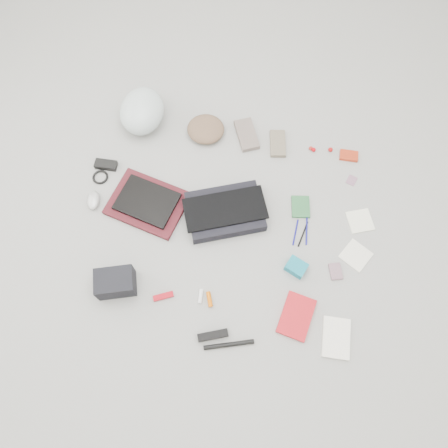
% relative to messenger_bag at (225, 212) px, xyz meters
% --- Properties ---
extents(ground_plane, '(4.00, 4.00, 0.00)m').
position_rel_messenger_bag_xyz_m(ground_plane, '(0.01, -0.08, -0.03)').
color(ground_plane, gray).
extents(messenger_bag, '(0.47, 0.40, 0.07)m').
position_rel_messenger_bag_xyz_m(messenger_bag, '(0.00, 0.00, 0.00)').
color(messenger_bag, black).
rests_on(messenger_bag, ground_plane).
extents(bag_flap, '(0.47, 0.34, 0.01)m').
position_rel_messenger_bag_xyz_m(bag_flap, '(0.00, 0.00, 0.04)').
color(bag_flap, black).
rests_on(bag_flap, messenger_bag).
extents(laptop_sleeve, '(0.46, 0.38, 0.03)m').
position_rel_messenger_bag_xyz_m(laptop_sleeve, '(-0.42, -0.01, -0.02)').
color(laptop_sleeve, '#50161D').
rests_on(laptop_sleeve, ground_plane).
extents(laptop, '(0.35, 0.29, 0.02)m').
position_rel_messenger_bag_xyz_m(laptop, '(-0.42, -0.01, 0.00)').
color(laptop, black).
rests_on(laptop, laptop_sleeve).
extents(bike_helmet, '(0.26, 0.32, 0.19)m').
position_rel_messenger_bag_xyz_m(bike_helmet, '(-0.57, 0.52, 0.06)').
color(bike_helmet, silver).
rests_on(bike_helmet, ground_plane).
extents(beanie, '(0.22, 0.21, 0.08)m').
position_rel_messenger_bag_xyz_m(beanie, '(-0.20, 0.50, 0.01)').
color(beanie, brown).
rests_on(beanie, ground_plane).
extents(mitten_left, '(0.18, 0.23, 0.03)m').
position_rel_messenger_bag_xyz_m(mitten_left, '(0.04, 0.51, -0.02)').
color(mitten_left, slate).
rests_on(mitten_left, ground_plane).
extents(mitten_right, '(0.11, 0.18, 0.03)m').
position_rel_messenger_bag_xyz_m(mitten_right, '(0.23, 0.49, -0.02)').
color(mitten_right, '#786C59').
rests_on(mitten_right, ground_plane).
extents(power_brick, '(0.12, 0.06, 0.03)m').
position_rel_messenger_bag_xyz_m(power_brick, '(-0.71, 0.18, -0.02)').
color(power_brick, black).
rests_on(power_brick, ground_plane).
extents(cable_coil, '(0.10, 0.10, 0.01)m').
position_rel_messenger_bag_xyz_m(cable_coil, '(-0.73, 0.10, -0.03)').
color(cable_coil, black).
rests_on(cable_coil, ground_plane).
extents(mouse, '(0.09, 0.13, 0.04)m').
position_rel_messenger_bag_xyz_m(mouse, '(-0.72, -0.05, -0.01)').
color(mouse, '#A9A9A9').
rests_on(mouse, ground_plane).
extents(camera_bag, '(0.22, 0.18, 0.12)m').
position_rel_messenger_bag_xyz_m(camera_bag, '(-0.47, -0.48, 0.03)').
color(camera_bag, black).
rests_on(camera_bag, ground_plane).
extents(multitool, '(0.10, 0.07, 0.02)m').
position_rel_messenger_bag_xyz_m(multitool, '(-0.23, -0.50, -0.02)').
color(multitool, '#A40611').
rests_on(multitool, ground_plane).
extents(toiletry_tube_white, '(0.02, 0.07, 0.02)m').
position_rel_messenger_bag_xyz_m(toiletry_tube_white, '(-0.04, -0.47, -0.02)').
color(toiletry_tube_white, silver).
rests_on(toiletry_tube_white, ground_plane).
extents(toiletry_tube_orange, '(0.05, 0.08, 0.02)m').
position_rel_messenger_bag_xyz_m(toiletry_tube_orange, '(0.00, -0.48, -0.02)').
color(toiletry_tube_orange, '#D65B02').
rests_on(toiletry_tube_orange, ground_plane).
extents(u_lock, '(0.15, 0.09, 0.03)m').
position_rel_messenger_bag_xyz_m(u_lock, '(0.05, -0.65, -0.02)').
color(u_lock, black).
rests_on(u_lock, ground_plane).
extents(bike_pump, '(0.24, 0.09, 0.02)m').
position_rel_messenger_bag_xyz_m(bike_pump, '(0.13, -0.67, -0.02)').
color(bike_pump, black).
rests_on(bike_pump, ground_plane).
extents(book_red, '(0.18, 0.24, 0.02)m').
position_rel_messenger_bag_xyz_m(book_red, '(0.44, -0.48, -0.02)').
color(book_red, red).
rests_on(book_red, ground_plane).
extents(book_white, '(0.13, 0.20, 0.02)m').
position_rel_messenger_bag_xyz_m(book_white, '(0.64, -0.56, -0.02)').
color(book_white, white).
rests_on(book_white, ground_plane).
extents(notepad, '(0.11, 0.14, 0.01)m').
position_rel_messenger_bag_xyz_m(notepad, '(0.40, 0.11, -0.03)').
color(notepad, '#275D33').
rests_on(notepad, ground_plane).
extents(pen_blue, '(0.02, 0.15, 0.01)m').
position_rel_messenger_bag_xyz_m(pen_blue, '(0.39, -0.04, -0.03)').
color(pen_blue, navy).
rests_on(pen_blue, ground_plane).
extents(pen_black, '(0.04, 0.15, 0.01)m').
position_rel_messenger_bag_xyz_m(pen_black, '(0.43, -0.04, -0.03)').
color(pen_black, black).
rests_on(pen_black, ground_plane).
extents(pen_navy, '(0.02, 0.16, 0.01)m').
position_rel_messenger_bag_xyz_m(pen_navy, '(0.44, -0.02, -0.03)').
color(pen_navy, navy).
rests_on(pen_navy, ground_plane).
extents(accordion_wallet, '(0.12, 0.11, 0.05)m').
position_rel_messenger_bag_xyz_m(accordion_wallet, '(0.41, -0.24, -0.01)').
color(accordion_wallet, '#0B7C96').
rests_on(accordion_wallet, ground_plane).
extents(card_deck, '(0.08, 0.10, 0.02)m').
position_rel_messenger_bag_xyz_m(card_deck, '(0.61, -0.22, -0.02)').
color(card_deck, gray).
rests_on(card_deck, ground_plane).
extents(napkin_top, '(0.16, 0.16, 0.01)m').
position_rel_messenger_bag_xyz_m(napkin_top, '(0.72, 0.08, -0.03)').
color(napkin_top, white).
rests_on(napkin_top, ground_plane).
extents(napkin_bottom, '(0.18, 0.18, 0.01)m').
position_rel_messenger_bag_xyz_m(napkin_bottom, '(0.71, -0.12, -0.03)').
color(napkin_bottom, white).
rests_on(napkin_bottom, ground_plane).
extents(lollipop_a, '(0.03, 0.03, 0.02)m').
position_rel_messenger_bag_xyz_m(lollipop_a, '(0.42, 0.49, -0.02)').
color(lollipop_a, '#A1221A').
rests_on(lollipop_a, ground_plane).
extents(lollipop_b, '(0.03, 0.03, 0.02)m').
position_rel_messenger_bag_xyz_m(lollipop_b, '(0.43, 0.48, -0.02)').
color(lollipop_b, '#C0030C').
rests_on(lollipop_b, ground_plane).
extents(lollipop_c, '(0.03, 0.03, 0.03)m').
position_rel_messenger_bag_xyz_m(lollipop_c, '(0.53, 0.50, -0.02)').
color(lollipop_c, '#A10C0D').
rests_on(lollipop_c, ground_plane).
extents(altoids_tin, '(0.10, 0.07, 0.02)m').
position_rel_messenger_bag_xyz_m(altoids_tin, '(0.64, 0.48, -0.02)').
color(altoids_tin, '#B63218').
rests_on(altoids_tin, ground_plane).
extents(stamp_sheet, '(0.07, 0.07, 0.00)m').
position_rel_messenger_bag_xyz_m(stamp_sheet, '(0.66, 0.32, -0.03)').
color(stamp_sheet, gray).
rests_on(stamp_sheet, ground_plane).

